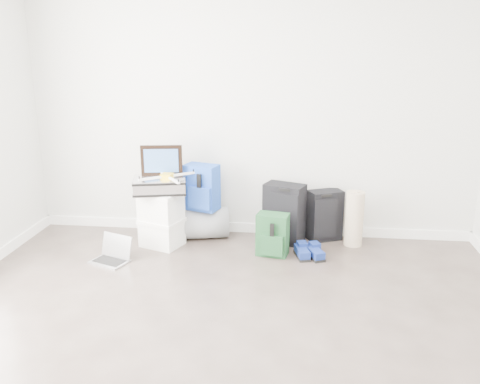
# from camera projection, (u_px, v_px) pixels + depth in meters

# --- Properties ---
(ground) EXTENTS (5.00, 5.00, 0.00)m
(ground) POSITION_uv_depth(u_px,v_px,m) (211.00, 382.00, 3.01)
(ground) COLOR #382E28
(ground) RESTS_ON ground
(room_envelope) EXTENTS (4.52, 5.02, 2.71)m
(room_envelope) POSITION_uv_depth(u_px,v_px,m) (206.00, 86.00, 2.54)
(room_envelope) COLOR silver
(room_envelope) RESTS_ON ground
(boxes_stack) EXTENTS (0.47, 0.43, 0.55)m
(boxes_stack) POSITION_uv_depth(u_px,v_px,m) (161.00, 219.00, 4.96)
(boxes_stack) COLOR white
(boxes_stack) RESTS_ON ground
(briefcase) EXTENTS (0.55, 0.45, 0.14)m
(briefcase) POSITION_uv_depth(u_px,v_px,m) (160.00, 185.00, 4.86)
(briefcase) COLOR #B2B2B7
(briefcase) RESTS_ON boxes_stack
(painting) EXTENTS (0.40, 0.09, 0.30)m
(painting) POSITION_uv_depth(u_px,v_px,m) (162.00, 160.00, 4.89)
(painting) COLOR black
(painting) RESTS_ON briefcase
(drone) EXTENTS (0.47, 0.47, 0.05)m
(drone) POSITION_uv_depth(u_px,v_px,m) (167.00, 176.00, 4.81)
(drone) COLOR gold
(drone) RESTS_ON briefcase
(duffel_bag) EXTENTS (0.57, 0.43, 0.32)m
(duffel_bag) POSITION_uv_depth(u_px,v_px,m) (203.00, 223.00, 5.19)
(duffel_bag) COLOR gray
(duffel_bag) RESTS_ON ground
(blue_backpack) EXTENTS (0.37, 0.32, 0.46)m
(blue_backpack) POSITION_uv_depth(u_px,v_px,m) (202.00, 188.00, 5.05)
(blue_backpack) COLOR #1848A0
(blue_backpack) RESTS_ON duffel_bag
(large_suitcase) EXTENTS (0.44, 0.37, 0.60)m
(large_suitcase) POSITION_uv_depth(u_px,v_px,m) (284.00, 213.00, 5.04)
(large_suitcase) COLOR black
(large_suitcase) RESTS_ON ground
(green_backpack) EXTENTS (0.32, 0.26, 0.40)m
(green_backpack) POSITION_uv_depth(u_px,v_px,m) (272.00, 236.00, 4.75)
(green_backpack) COLOR #163E24
(green_backpack) RESTS_ON ground
(carry_on) EXTENTS (0.38, 0.32, 0.51)m
(carry_on) POSITION_uv_depth(u_px,v_px,m) (325.00, 215.00, 5.11)
(carry_on) COLOR black
(carry_on) RESTS_ON ground
(shoes) EXTENTS (0.30, 0.28, 0.09)m
(shoes) POSITION_uv_depth(u_px,v_px,m) (308.00, 253.00, 4.74)
(shoes) COLOR black
(shoes) RESTS_ON ground
(rolled_rug) EXTENTS (0.18, 0.18, 0.55)m
(rolled_rug) POSITION_uv_depth(u_px,v_px,m) (354.00, 219.00, 4.97)
(rolled_rug) COLOR tan
(rolled_rug) RESTS_ON ground
(laptop) EXTENTS (0.39, 0.34, 0.23)m
(laptop) POSITION_uv_depth(u_px,v_px,m) (112.00, 255.00, 4.66)
(laptop) COLOR #B3B3B7
(laptop) RESTS_ON ground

